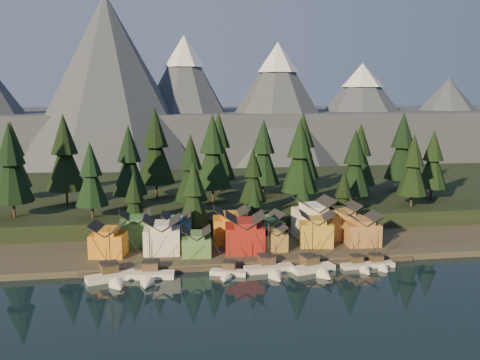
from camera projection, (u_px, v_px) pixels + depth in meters
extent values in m
plane|color=black|center=(266.00, 291.00, 111.38)|extent=(500.00, 500.00, 0.00)
cube|color=#393329|center=(237.00, 237.00, 150.23)|extent=(400.00, 50.00, 1.50)
cube|color=black|center=(217.00, 196.00, 198.59)|extent=(420.00, 100.00, 6.00)
cube|color=#3F352D|center=(252.00, 264.00, 127.38)|extent=(80.00, 4.00, 1.00)
cube|color=#4E5465|center=(190.00, 133.00, 342.80)|extent=(560.00, 160.00, 30.00)
cone|color=#4E5465|center=(108.00, 84.00, 272.46)|extent=(100.00, 100.00, 90.00)
cone|color=#4E5465|center=(185.00, 101.00, 297.68)|extent=(80.00, 80.00, 72.00)
cone|color=white|center=(184.00, 51.00, 293.24)|extent=(22.40, 22.40, 17.28)
cone|color=#4E5465|center=(277.00, 105.00, 294.10)|extent=(84.00, 84.00, 68.00)
cone|color=white|center=(278.00, 57.00, 289.90)|extent=(23.52, 23.52, 16.32)
cone|color=#4E5465|center=(361.00, 113.00, 319.06)|extent=(92.00, 92.00, 58.00)
cone|color=white|center=(362.00, 75.00, 315.48)|extent=(25.76, 25.76, 13.92)
cone|color=#4E5465|center=(446.00, 118.00, 336.84)|extent=(88.00, 88.00, 50.00)
cube|color=white|center=(112.00, 278.00, 118.07)|extent=(11.60, 6.71, 1.84)
cone|color=white|center=(119.00, 287.00, 112.74)|extent=(4.45, 4.66, 3.44)
cube|color=black|center=(112.00, 281.00, 118.19)|extent=(11.87, 6.84, 0.40)
cube|color=#4B3D28|center=(109.00, 268.00, 119.56)|extent=(4.56, 4.41, 2.07)
cube|color=#2A2727|center=(109.00, 263.00, 119.38)|extent=(4.85, 4.70, 0.23)
cylinder|color=black|center=(110.00, 251.00, 117.69)|extent=(0.21, 0.21, 10.33)
cylinder|color=black|center=(106.00, 258.00, 121.32)|extent=(0.16, 0.16, 5.05)
cube|color=silver|center=(150.00, 276.00, 119.55)|extent=(11.21, 4.60, 1.77)
cone|color=silver|center=(146.00, 286.00, 113.66)|extent=(3.75, 4.09, 3.33)
cube|color=black|center=(150.00, 279.00, 119.66)|extent=(11.48, 4.69, 0.39)
cube|color=brown|center=(151.00, 266.00, 121.23)|extent=(3.92, 3.73, 2.00)
cube|color=#2A2727|center=(151.00, 261.00, 121.05)|extent=(4.17, 3.97, 0.22)
cylinder|color=black|center=(150.00, 250.00, 119.26)|extent=(0.20, 0.20, 9.98)
cylinder|color=black|center=(152.00, 256.00, 123.21)|extent=(0.16, 0.16, 4.88)
cube|color=silver|center=(228.00, 273.00, 121.60)|extent=(8.66, 5.06, 1.43)
cone|color=silver|center=(225.00, 280.00, 117.19)|extent=(3.41, 3.50, 2.68)
cube|color=black|center=(228.00, 276.00, 121.69)|extent=(8.86, 5.17, 0.31)
cube|color=#4B3628|center=(230.00, 265.00, 122.84)|extent=(3.54, 3.43, 1.61)
cube|color=#2A2727|center=(229.00, 262.00, 122.70)|extent=(3.77, 3.65, 0.18)
cylinder|color=black|center=(229.00, 253.00, 121.33)|extent=(0.16, 0.16, 8.05)
cylinder|color=black|center=(231.00, 258.00, 124.30)|extent=(0.13, 0.13, 3.94)
cube|color=beige|center=(269.00, 270.00, 123.86)|extent=(11.78, 4.42, 1.79)
cone|color=beige|center=(278.00, 279.00, 117.83)|extent=(3.71, 4.23, 3.35)
cube|color=black|center=(269.00, 272.00, 123.97)|extent=(12.06, 4.50, 0.39)
cube|color=#52352B|center=(266.00, 260.00, 125.60)|extent=(3.87, 3.67, 2.01)
cube|color=#2A2727|center=(267.00, 255.00, 125.41)|extent=(4.12, 3.92, 0.22)
cylinder|color=black|center=(268.00, 244.00, 123.58)|extent=(0.20, 0.20, 10.06)
cylinder|color=black|center=(264.00, 250.00, 127.62)|extent=(0.16, 0.16, 4.92)
cube|color=white|center=(313.00, 269.00, 124.03)|extent=(10.65, 5.82, 1.79)
cone|color=white|center=(326.00, 277.00, 119.01)|extent=(4.13, 4.20, 3.36)
cube|color=black|center=(313.00, 272.00, 124.14)|extent=(10.90, 5.93, 0.39)
cube|color=brown|center=(309.00, 260.00, 125.42)|extent=(4.32, 4.16, 2.01)
cube|color=#2A2727|center=(309.00, 255.00, 125.24)|extent=(4.59, 4.43, 0.22)
cylinder|color=black|center=(312.00, 244.00, 123.63)|extent=(0.20, 0.20, 10.07)
cylinder|color=black|center=(305.00, 251.00, 127.06)|extent=(0.16, 0.16, 4.93)
cube|color=beige|center=(359.00, 266.00, 126.41)|extent=(8.54, 3.12, 1.40)
cone|color=beige|center=(367.00, 273.00, 121.97)|extent=(2.80, 3.02, 2.63)
cube|color=black|center=(359.00, 269.00, 126.49)|extent=(8.75, 3.18, 0.31)
cube|color=#433623|center=(356.00, 259.00, 127.67)|extent=(2.96, 2.79, 1.58)
cube|color=#2A2727|center=(356.00, 255.00, 127.52)|extent=(3.14, 2.98, 0.18)
cylinder|color=black|center=(358.00, 247.00, 126.15)|extent=(0.16, 0.16, 7.89)
cylinder|color=black|center=(353.00, 252.00, 129.14)|extent=(0.12, 0.12, 3.86)
cube|color=silver|center=(378.00, 265.00, 127.33)|extent=(7.46, 2.67, 1.41)
cone|color=silver|center=(386.00, 271.00, 123.35)|extent=(2.66, 2.55, 2.65)
cube|color=black|center=(378.00, 267.00, 127.42)|extent=(7.64, 2.71, 0.31)
cube|color=#463625|center=(376.00, 258.00, 128.44)|extent=(2.83, 2.66, 1.59)
cube|color=#2A2727|center=(376.00, 254.00, 128.30)|extent=(3.01, 2.83, 0.18)
cylinder|color=black|center=(378.00, 246.00, 127.02)|extent=(0.16, 0.16, 7.95)
cylinder|color=black|center=(374.00, 251.00, 129.74)|extent=(0.12, 0.12, 3.89)
cube|color=orange|center=(109.00, 244.00, 130.51)|extent=(9.28, 8.45, 5.62)
cube|color=orange|center=(108.00, 231.00, 129.96)|extent=(5.63, 7.67, 1.15)
cube|color=silver|center=(162.00, 240.00, 132.85)|extent=(9.31, 8.39, 6.39)
cube|color=silver|center=(162.00, 225.00, 132.24)|extent=(5.33, 7.99, 1.24)
cube|color=#4D7640|center=(196.00, 246.00, 130.87)|extent=(7.50, 7.07, 4.69)
cube|color=#4D7640|center=(196.00, 235.00, 130.41)|extent=(4.33, 6.70, 0.99)
cube|color=maroon|center=(245.00, 238.00, 133.66)|extent=(10.46, 9.46, 6.77)
cube|color=maroon|center=(245.00, 223.00, 133.00)|extent=(6.15, 8.82, 1.35)
cube|color=#A9803C|center=(273.00, 241.00, 135.42)|extent=(6.76, 6.76, 4.42)
cube|color=#A9803C|center=(273.00, 231.00, 134.99)|extent=(3.98, 6.36, 0.87)
cube|color=#B78C2F|center=(316.00, 234.00, 139.28)|extent=(9.54, 8.48, 6.17)
cube|color=#B78C2F|center=(316.00, 220.00, 138.69)|extent=(5.81, 7.65, 1.18)
cube|color=#AA713C|center=(362.00, 234.00, 139.96)|extent=(8.85, 7.85, 5.81)
cube|color=#AA713C|center=(362.00, 221.00, 139.39)|extent=(5.04, 7.49, 1.19)
cube|color=#3B6C3A|center=(136.00, 233.00, 139.57)|extent=(8.57, 7.71, 6.38)
cube|color=#3B6C3A|center=(135.00, 219.00, 138.96)|extent=(4.88, 7.37, 1.15)
cube|color=teal|center=(177.00, 233.00, 139.48)|extent=(8.15, 7.71, 6.22)
cube|color=teal|center=(176.00, 220.00, 138.89)|extent=(4.71, 7.32, 1.08)
cube|color=orange|center=(231.00, 230.00, 141.77)|extent=(9.44, 8.17, 6.74)
cube|color=orange|center=(231.00, 215.00, 141.13)|extent=(5.39, 7.78, 1.26)
cube|color=#547F45|center=(267.00, 232.00, 142.34)|extent=(9.15, 8.07, 5.62)
cube|color=#547F45|center=(267.00, 219.00, 141.80)|extent=(5.62, 7.19, 1.12)
cube|color=silver|center=(313.00, 223.00, 147.30)|extent=(10.47, 9.43, 7.77)
cube|color=silver|center=(313.00, 207.00, 146.56)|extent=(5.98, 8.99, 1.40)
cube|color=#A7773B|center=(342.00, 225.00, 146.71)|extent=(8.58, 8.06, 6.93)
cube|color=#A7773B|center=(342.00, 211.00, 146.05)|extent=(4.75, 7.87, 1.20)
cylinder|color=#332319|center=(14.00, 209.00, 151.04)|extent=(0.70, 0.70, 4.74)
cone|color=black|center=(12.00, 173.00, 149.37)|extent=(11.59, 11.59, 16.34)
cone|color=black|center=(9.00, 143.00, 148.00)|extent=(7.90, 7.90, 11.86)
cylinder|color=#332319|center=(67.00, 197.00, 168.47)|extent=(0.70, 0.70, 5.03)
cone|color=black|center=(65.00, 162.00, 166.71)|extent=(12.29, 12.29, 17.32)
cone|color=black|center=(64.00, 134.00, 165.25)|extent=(8.38, 8.38, 12.57)
cylinder|color=#332319|center=(93.00, 211.00, 150.64)|extent=(0.70, 0.70, 3.81)
cone|color=black|center=(91.00, 182.00, 149.30)|extent=(9.31, 9.31, 13.11)
cone|color=black|center=(90.00, 158.00, 148.20)|extent=(6.35, 6.35, 9.52)
cylinder|color=#332319|center=(130.00, 200.00, 163.84)|extent=(0.70, 0.70, 4.47)
cone|color=black|center=(129.00, 169.00, 162.26)|extent=(10.94, 10.94, 15.41)
cone|color=black|center=(129.00, 143.00, 160.97)|extent=(7.46, 7.46, 11.18)
cylinder|color=#332319|center=(157.00, 190.00, 179.63)|extent=(0.70, 0.70, 5.36)
cone|color=black|center=(156.00, 155.00, 177.74)|extent=(13.09, 13.09, 18.45)
cone|color=black|center=(155.00, 127.00, 176.20)|extent=(8.93, 8.93, 13.39)
cylinder|color=#332319|center=(191.00, 206.00, 156.93)|extent=(0.70, 0.70, 4.08)
cone|color=black|center=(191.00, 176.00, 155.49)|extent=(9.97, 9.97, 14.05)
cone|color=black|center=(191.00, 151.00, 154.31)|extent=(6.80, 6.80, 10.20)
cylinder|color=#332319|center=(213.00, 194.00, 172.71)|extent=(0.70, 0.70, 4.99)
cone|color=black|center=(213.00, 161.00, 170.96)|extent=(12.21, 12.21, 17.20)
cone|color=black|center=(212.00, 133.00, 169.51)|extent=(8.32, 8.32, 12.49)
cylinder|color=#332319|center=(253.00, 206.00, 157.84)|extent=(0.70, 0.70, 3.36)
cone|color=black|center=(253.00, 182.00, 156.65)|extent=(8.22, 8.22, 11.59)
cone|color=black|center=(253.00, 162.00, 155.68)|extent=(5.61, 5.61, 8.41)
cylinder|color=#332319|center=(263.00, 189.00, 182.37)|extent=(0.70, 0.70, 4.62)
cone|color=black|center=(263.00, 160.00, 180.74)|extent=(11.29, 11.29, 15.91)
cone|color=black|center=(264.00, 136.00, 179.41)|extent=(7.70, 7.70, 11.55)
cylinder|color=#332319|center=(299.00, 198.00, 167.03)|extent=(0.70, 0.70, 4.78)
cone|color=black|center=(300.00, 165.00, 165.35)|extent=(11.69, 11.69, 16.48)
cone|color=black|center=(300.00, 138.00, 163.97)|extent=(7.97, 7.97, 11.96)
cylinder|color=#332319|center=(302.00, 184.00, 192.63)|extent=(0.70, 0.70, 4.92)
cone|color=black|center=(303.00, 154.00, 190.90)|extent=(12.02, 12.02, 16.94)
cone|color=black|center=(303.00, 130.00, 189.48)|extent=(8.20, 8.20, 12.29)
cylinder|color=#332319|center=(354.00, 200.00, 164.70)|extent=(0.70, 0.70, 4.23)
cone|color=black|center=(355.00, 171.00, 163.21)|extent=(10.35, 10.35, 14.59)
cone|color=black|center=(356.00, 146.00, 161.98)|extent=(7.06, 7.06, 10.59)
cylinder|color=#332319|center=(359.00, 190.00, 181.52)|extent=(0.70, 0.70, 4.37)
cone|color=black|center=(360.00, 162.00, 179.98)|extent=(10.69, 10.69, 15.06)
cone|color=black|center=(361.00, 139.00, 178.72)|extent=(7.29, 7.29, 10.93)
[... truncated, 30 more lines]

